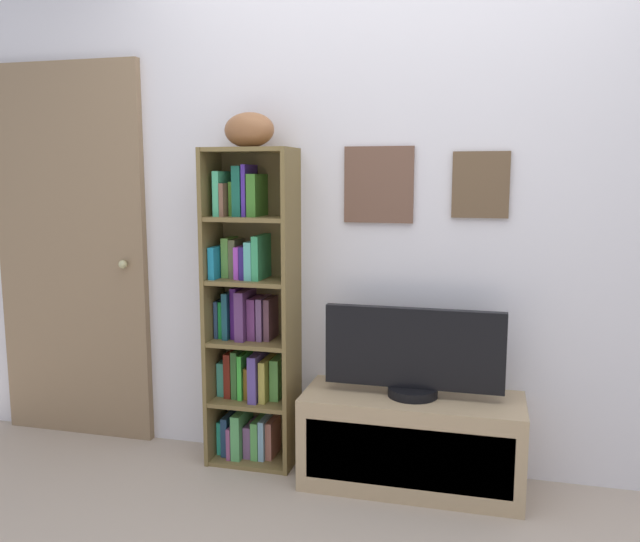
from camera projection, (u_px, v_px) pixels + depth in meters
name	position (u px, v px, depth m)	size (l,w,h in m)	color
back_wall	(395.00, 214.00, 3.00)	(4.80, 0.08, 2.42)	silver
bookshelf	(250.00, 318.00, 3.12)	(0.42, 0.26, 1.51)	brown
football	(249.00, 130.00, 2.96)	(0.26, 0.16, 0.16)	brown
tv_stand	(411.00, 441.00, 2.91)	(0.97, 0.38, 0.42)	tan
television	(413.00, 353.00, 2.85)	(0.79, 0.22, 0.40)	black
door	(71.00, 254.00, 3.41)	(0.86, 0.09, 1.96)	#856A4D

